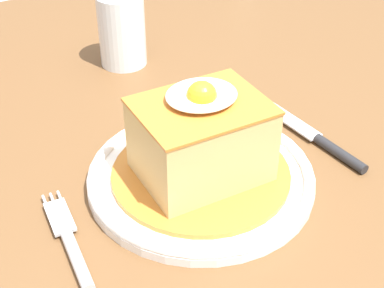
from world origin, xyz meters
TOP-DOWN VIEW (x-y plane):
  - dining_table at (0.00, 0.00)m, footprint 1.11×1.07m
  - main_plate at (-0.05, -0.09)m, footprint 0.25×0.25m
  - sandwich_meal at (-0.05, -0.09)m, footprint 0.19×0.19m
  - fork at (-0.21, -0.12)m, footprint 0.03×0.14m
  - knife at (0.11, -0.11)m, footprint 0.03×0.17m
  - drinking_glass at (-0.02, 0.21)m, footprint 0.07×0.07m

SIDE VIEW (x-z plane):
  - dining_table at x=0.00m, z-range 0.26..0.98m
  - fork at x=-0.21m, z-range 0.72..0.74m
  - knife at x=0.11m, z-range 0.72..0.74m
  - main_plate at x=-0.05m, z-range 0.72..0.74m
  - drinking_glass at x=-0.02m, z-range 0.72..0.82m
  - sandwich_meal at x=-0.05m, z-range 0.72..0.84m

